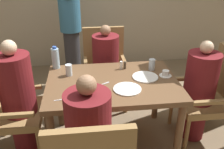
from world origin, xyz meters
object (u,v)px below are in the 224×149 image
chair_far_side (105,65)px  diner_in_far_chair (106,67)px  plate_main_right (145,77)px  water_bottle (55,58)px  standing_host (70,22)px  chair_left_side (4,106)px  teacup_with_saucer (166,74)px  glass_tall_mid (152,65)px  diner_in_right_chair (199,91)px  glass_tall_near (69,70)px  diner_in_near_chair (90,146)px  diner_in_left_chair (19,98)px  chair_right_side (212,93)px  plate_main_left (127,89)px

chair_far_side → diner_in_far_chair: diner_in_far_chair is taller
plate_main_right → water_bottle: water_bottle is taller
chair_far_side → standing_host: size_ratio=0.56×
chair_left_side → teacup_with_saucer: (1.58, 0.05, 0.23)m
glass_tall_mid → chair_far_side: bearing=124.2°
diner_in_right_chair → teacup_with_saucer: (-0.36, 0.05, 0.19)m
diner_in_far_chair → water_bottle: 0.71m
teacup_with_saucer → diner_in_right_chair: bearing=-7.8°
glass_tall_near → glass_tall_mid: (0.85, 0.03, 0.00)m
chair_left_side → diner_in_near_chair: 1.06m
chair_far_side → diner_in_left_chair: bearing=-136.3°
glass_tall_near → diner_in_right_chair: bearing=-7.6°
diner_in_far_chair → plate_main_right: diner_in_far_chair is taller
diner_in_far_chair → diner_in_right_chair: (0.89, -0.70, 0.01)m
chair_left_side → plate_main_right: size_ratio=3.90×
chair_right_side → glass_tall_mid: (-0.60, 0.21, 0.26)m
plate_main_left → teacup_with_saucer: (0.42, 0.22, 0.02)m
chair_left_side → diner_in_far_chair: diner_in_far_chair is taller
chair_far_side → glass_tall_mid: chair_far_side is taller
diner_in_left_chair → diner_in_right_chair: size_ratio=1.07×
chair_right_side → water_bottle: chair_right_side is taller
chair_right_side → teacup_with_saucer: 0.56m
diner_in_right_chair → plate_main_right: diner_in_right_chair is taller
chair_far_side → teacup_with_saucer: 0.99m
plate_main_right → diner_in_left_chair: bearing=-178.1°
chair_left_side → diner_in_right_chair: 1.93m
diner_in_left_chair → teacup_with_saucer: (1.43, 0.05, 0.15)m
teacup_with_saucer → water_bottle: bearing=163.4°
standing_host → water_bottle: bearing=-96.9°
chair_right_side → diner_in_right_chair: bearing=180.0°
plate_main_right → glass_tall_near: glass_tall_near is taller
chair_left_side → glass_tall_near: (0.63, 0.18, 0.26)m
diner_in_left_chair → glass_tall_near: bearing=20.2°
diner_in_far_chair → plate_main_left: size_ratio=4.33×
water_bottle → plate_main_left: bearing=-39.3°
chair_left_side → glass_tall_mid: (1.48, 0.21, 0.26)m
standing_host → plate_main_right: (0.76, -1.38, -0.21)m
chair_right_side → teacup_with_saucer: size_ratio=8.17×
chair_far_side → glass_tall_mid: (0.44, -0.64, 0.26)m
chair_far_side → diner_in_far_chair: (-0.00, -0.15, 0.03)m
plate_main_left → plate_main_right: same height
diner_in_far_chair → standing_host: 0.93m
standing_host → plate_main_right: 1.59m
standing_host → water_bottle: 1.06m
diner_in_near_chair → water_bottle: diner_in_near_chair is taller
water_bottle → diner_in_right_chair: bearing=-14.5°
chair_left_side → glass_tall_near: 0.70m
diner_in_left_chair → standing_host: standing_host is taller
chair_far_side → teacup_with_saucer: bearing=-56.3°
diner_in_far_chair → glass_tall_mid: 0.70m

